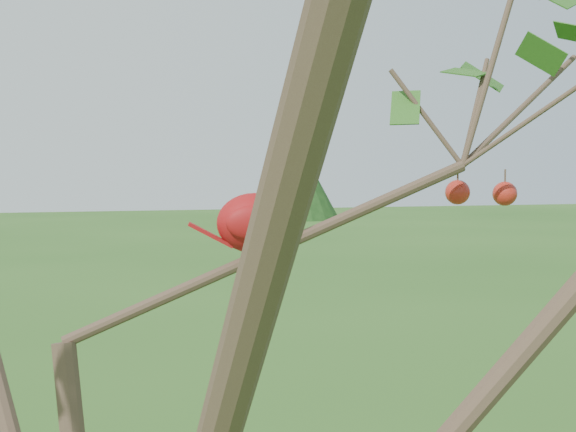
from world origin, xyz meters
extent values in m
sphere|color=#AE2318|center=(0.65, 0.09, 2.15)|extent=(0.04, 0.04, 0.04)
sphere|color=#AE2318|center=(0.57, 0.09, 2.16)|extent=(0.04, 0.04, 0.04)
ellipsoid|color=#9D150D|center=(0.22, 0.08, 2.12)|extent=(0.12, 0.10, 0.09)
sphere|color=#9D150D|center=(0.27, 0.07, 2.15)|extent=(0.06, 0.06, 0.05)
cone|color=#9D150D|center=(0.27, 0.07, 2.17)|extent=(0.04, 0.03, 0.04)
cone|color=#D85914|center=(0.30, 0.06, 2.15)|extent=(0.03, 0.02, 0.02)
ellipsoid|color=black|center=(0.29, 0.07, 2.14)|extent=(0.02, 0.03, 0.02)
cube|color=#9D150D|center=(0.16, 0.09, 2.10)|extent=(0.07, 0.04, 0.04)
ellipsoid|color=#9D150D|center=(0.23, 0.11, 2.12)|extent=(0.08, 0.04, 0.05)
ellipsoid|color=#9D150D|center=(0.21, 0.04, 2.12)|extent=(0.08, 0.04, 0.05)
cylinder|color=#453125|center=(10.26, 31.39, 1.45)|extent=(0.43, 0.43, 2.90)
cone|color=#163412|center=(10.26, 31.39, 1.57)|extent=(3.38, 3.38, 3.14)
camera|label=1|loc=(-0.07, -1.06, 2.20)|focal=50.00mm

